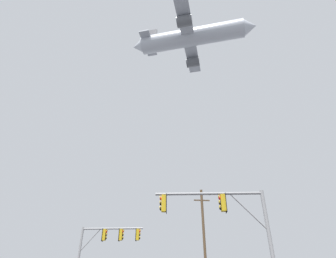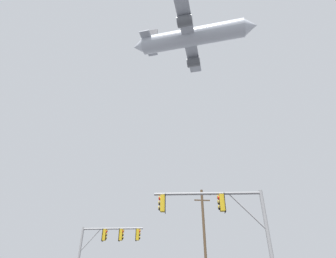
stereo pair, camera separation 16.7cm
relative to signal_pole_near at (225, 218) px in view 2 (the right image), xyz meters
The scene contains 4 objects.
signal_pole_near is the anchor object (origin of this frame).
signal_pole_far 13.18m from the signal_pole_near, 124.27° to the left, with size 5.41×1.14×5.68m.
utility_pole 15.64m from the signal_pole_near, 81.24° to the left, with size 2.20×0.28×10.64m.
airplane 51.07m from the signal_pole_near, 79.31° to the left, with size 27.13×20.95×7.54m.
Camera 2 is at (-0.16, -6.16, 1.74)m, focal length 28.41 mm.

